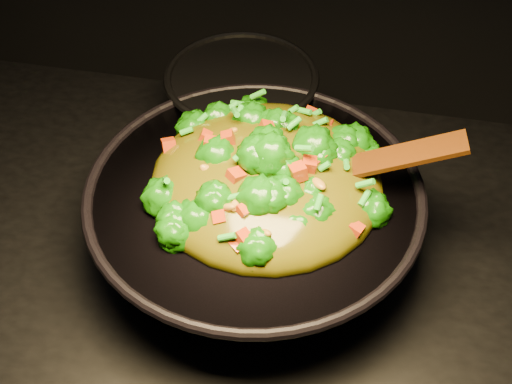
# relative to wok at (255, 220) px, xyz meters

# --- Properties ---
(wok) EXTENTS (0.56, 0.56, 0.13)m
(wok) POSITION_rel_wok_xyz_m (0.00, 0.00, 0.00)
(wok) COLOR black
(wok) RESTS_ON stovetop
(stir_fry) EXTENTS (0.39, 0.39, 0.11)m
(stir_fry) POSITION_rel_wok_xyz_m (0.01, 0.01, 0.12)
(stir_fry) COLOR #166207
(stir_fry) RESTS_ON wok
(spatula) EXTENTS (0.26, 0.07, 0.11)m
(spatula) POSITION_rel_wok_xyz_m (0.14, 0.03, 0.11)
(spatula) COLOR #3C1307
(spatula) RESTS_ON wok
(back_pot) EXTENTS (0.25, 0.25, 0.14)m
(back_pot) POSITION_rel_wok_xyz_m (-0.07, 0.24, 0.01)
(back_pot) COLOR black
(back_pot) RESTS_ON stovetop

